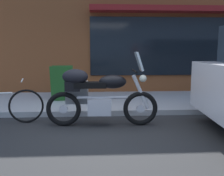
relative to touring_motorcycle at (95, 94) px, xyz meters
The scene contains 3 objects.
ground_plane 0.77m from the touring_motorcycle, 76.89° to the right, with size 80.00×80.00×0.00m, color #2A2A2A.
touring_motorcycle is the anchor object (origin of this frame).
sandwich_board_sign 2.08m from the touring_motorcycle, 115.15° to the left, with size 0.55×0.41×0.91m.
Camera 1 is at (-0.07, -4.32, 1.44)m, focal length 40.88 mm.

